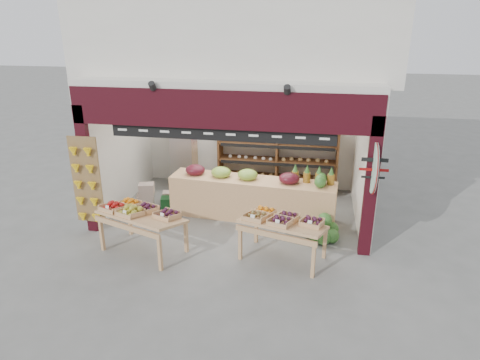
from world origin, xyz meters
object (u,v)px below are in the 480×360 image
Objects in this scene: display_table_right at (281,221)px; mid_counter at (251,197)px; cardboard_stack at (156,198)px; back_shelving at (278,148)px; refrigerator at (185,156)px; display_table_left at (139,213)px; watermelon_pile at (322,231)px.

mid_counter is at bearing 116.17° from display_table_right.
cardboard_stack is 0.60× the size of display_table_right.
back_shelving reaches higher than display_table_right.
refrigerator reaches higher than mid_counter.
back_shelving reaches higher than display_table_left.
refrigerator is 3.37m from display_table_left.
display_table_right is at bearing -63.83° from mid_counter.
mid_counter is at bearing -102.01° from back_shelving.
mid_counter is 2.10× the size of display_table_left.
cardboard_stack is 3.96m from watermelon_pile.
mid_counter reaches higher than watermelon_pile.
display_table_left is at bearing -105.85° from refrigerator.
display_table_right is at bearing -30.09° from cardboard_stack.
display_table_left is at bearing -122.15° from back_shelving.
display_table_right reaches higher than cardboard_stack.
back_shelving is at bearing 114.79° from watermelon_pile.
refrigerator reaches higher than display_table_right.
cardboard_stack is 1.40× the size of watermelon_pile.
display_table_right is 1.28m from watermelon_pile.
refrigerator reaches higher than watermelon_pile.
refrigerator is at bearing 131.16° from display_table_right.
watermelon_pile is (1.55, -0.75, -0.31)m from mid_counter.
back_shelving is 0.82× the size of mid_counter.
display_table_left is at bearing -77.52° from cardboard_stack.
display_table_left is (0.43, -1.96, 0.54)m from cardboard_stack.
refrigerator is (-2.38, -0.21, -0.28)m from back_shelving.
watermelon_pile is (0.77, 0.86, -0.56)m from display_table_right.
cardboard_stack is (-2.68, -1.61, -0.90)m from back_shelving.
mid_counter is (-0.38, -1.79, -0.63)m from back_shelving.
cardboard_stack is 0.57× the size of display_table_left.
refrigerator is 1.69× the size of cardboard_stack.
watermelon_pile is (3.42, 1.03, -0.58)m from display_table_left.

